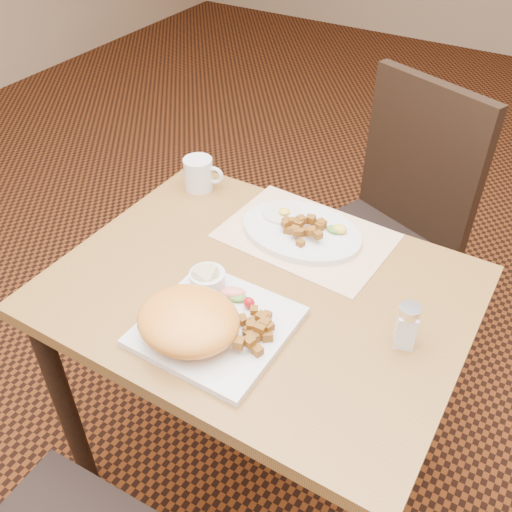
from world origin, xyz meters
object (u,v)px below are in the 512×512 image
at_px(plate_oval, 301,231).
at_px(coffee_mug, 199,174).
at_px(table, 259,321).
at_px(chair_far, 388,221).
at_px(salt_shaker, 406,325).
at_px(plate_square, 217,326).

height_order(plate_oval, coffee_mug, coffee_mug).
distance_m(table, coffee_mug, 0.46).
relative_size(chair_far, salt_shaker, 9.70).
xyz_separation_m(plate_square, plate_oval, (-0.00, 0.37, 0.00)).
relative_size(chair_far, plate_oval, 3.19).
bearing_deg(chair_far, plate_square, 105.55).
relative_size(chair_far, coffee_mug, 8.86).
height_order(plate_square, coffee_mug, coffee_mug).
bearing_deg(salt_shaker, coffee_mug, 159.10).
bearing_deg(table, chair_far, 83.64).
height_order(chair_far, salt_shaker, chair_far).
xyz_separation_m(chair_far, coffee_mug, (-0.42, -0.42, 0.25)).
relative_size(chair_far, plate_square, 3.46).
xyz_separation_m(chair_far, plate_oval, (-0.08, -0.46, 0.22)).
relative_size(table, plate_square, 3.21).
xyz_separation_m(salt_shaker, coffee_mug, (-0.68, 0.26, -0.01)).
bearing_deg(plate_oval, plate_square, -89.91).
distance_m(salt_shaker, coffee_mug, 0.73).
relative_size(table, salt_shaker, 9.00).
relative_size(table, plate_oval, 2.96).
xyz_separation_m(chair_far, plate_square, (-0.08, -0.83, 0.22)).
distance_m(plate_oval, salt_shaker, 0.40).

